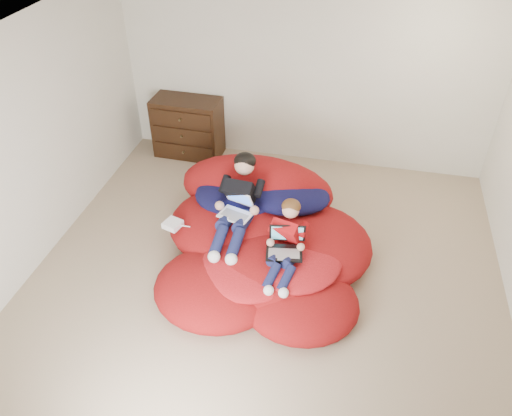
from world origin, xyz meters
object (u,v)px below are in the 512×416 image
at_px(older_boy, 238,199).
at_px(beanbag_pile, 263,239).
at_px(laptop_white, 237,207).
at_px(laptop_black, 286,244).
at_px(dresser, 188,128).
at_px(younger_boy, 286,239).

bearing_deg(older_boy, beanbag_pile, -18.89).
bearing_deg(laptop_white, laptop_black, -32.67).
xyz_separation_m(older_boy, laptop_black, (0.61, -0.47, -0.13)).
height_order(beanbag_pile, laptop_black, beanbag_pile).
xyz_separation_m(dresser, younger_boy, (1.84, -2.29, 0.16)).
distance_m(dresser, younger_boy, 2.94).
bearing_deg(dresser, older_boy, -56.31).
distance_m(dresser, beanbag_pile, 2.48).
distance_m(younger_boy, laptop_white, 0.70).
distance_m(older_boy, laptop_white, 0.10).
bearing_deg(beanbag_pile, older_boy, 161.11).
bearing_deg(dresser, younger_boy, -51.20).
distance_m(beanbag_pile, laptop_white, 0.48).
xyz_separation_m(dresser, laptop_black, (1.84, -2.32, 0.13)).
xyz_separation_m(dresser, older_boy, (1.23, -1.85, 0.25)).
xyz_separation_m(beanbag_pile, laptop_white, (-0.29, 0.01, 0.38)).
bearing_deg(older_boy, laptop_black, -38.06).
bearing_deg(dresser, laptop_black, -51.64).
relative_size(younger_boy, laptop_black, 2.22).
bearing_deg(younger_boy, dresser, 128.80).
distance_m(laptop_white, laptop_black, 0.72).
relative_size(beanbag_pile, younger_boy, 2.76).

